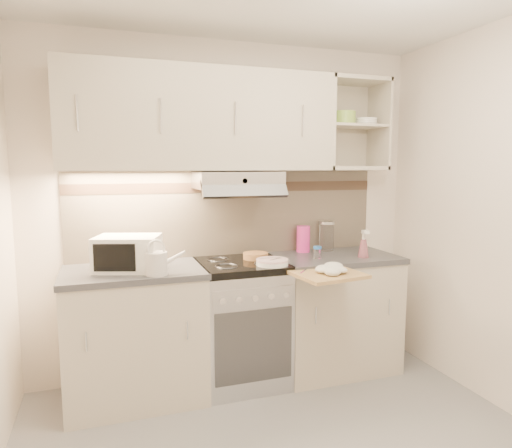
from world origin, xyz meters
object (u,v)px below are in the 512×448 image
(plate_stack, at_px, (272,262))
(spray_bottle, at_px, (364,246))
(glass_jar, at_px, (326,236))
(pink_pitcher, at_px, (303,239))
(microwave, at_px, (128,253))
(watering_can, at_px, (158,262))
(electric_range, at_px, (241,322))
(cutting_board, at_px, (327,274))

(plate_stack, height_order, spray_bottle, spray_bottle)
(glass_jar, bearing_deg, spray_bottle, -69.03)
(plate_stack, distance_m, pink_pitcher, 0.56)
(microwave, bearing_deg, watering_can, -31.52)
(plate_stack, bearing_deg, spray_bottle, 2.79)
(electric_range, relative_size, watering_can, 3.40)
(glass_jar, height_order, spray_bottle, glass_jar)
(electric_range, relative_size, spray_bottle, 4.06)
(glass_jar, xyz_separation_m, cutting_board, (-0.32, -0.64, -0.15))
(plate_stack, xyz_separation_m, glass_jar, (0.61, 0.38, 0.10))
(watering_can, bearing_deg, electric_range, 10.46)
(electric_range, xyz_separation_m, microwave, (-0.78, -0.02, 0.56))
(pink_pitcher, bearing_deg, cutting_board, -115.90)
(electric_range, relative_size, microwave, 1.91)
(glass_jar, distance_m, spray_bottle, 0.37)
(microwave, bearing_deg, cutting_board, -0.80)
(watering_can, relative_size, cutting_board, 0.62)
(watering_can, height_order, glass_jar, glass_jar)
(electric_range, relative_size, plate_stack, 4.03)
(electric_range, xyz_separation_m, watering_can, (-0.61, -0.22, 0.53))
(microwave, relative_size, watering_can, 1.78)
(electric_range, xyz_separation_m, plate_stack, (0.17, -0.18, 0.47))
(plate_stack, bearing_deg, microwave, 170.55)
(microwave, bearing_deg, glass_jar, 25.75)
(microwave, height_order, watering_can, same)
(microwave, relative_size, plate_stack, 2.11)
(pink_pitcher, height_order, spray_bottle, spray_bottle)
(microwave, xyz_separation_m, spray_bottle, (1.70, -0.12, -0.03))
(microwave, relative_size, glass_jar, 1.99)
(microwave, xyz_separation_m, cutting_board, (1.24, -0.42, -0.14))
(plate_stack, bearing_deg, cutting_board, -41.38)
(microwave, height_order, cutting_board, microwave)
(glass_jar, relative_size, spray_bottle, 1.07)
(electric_range, bearing_deg, plate_stack, -46.64)
(plate_stack, relative_size, cutting_board, 0.53)
(watering_can, relative_size, pink_pitcher, 1.27)
(glass_jar, bearing_deg, plate_stack, -148.20)
(plate_stack, distance_m, cutting_board, 0.39)
(microwave, bearing_deg, pink_pitcher, 26.95)
(spray_bottle, bearing_deg, watering_can, -168.83)
(pink_pitcher, bearing_deg, glass_jar, -15.70)
(pink_pitcher, height_order, cutting_board, pink_pitcher)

